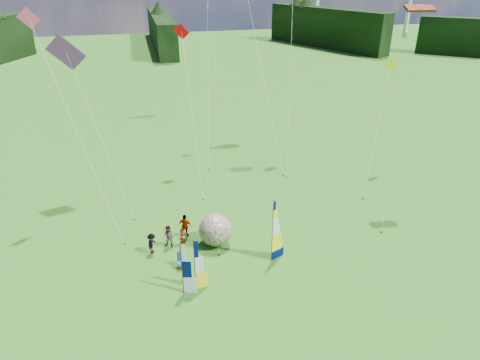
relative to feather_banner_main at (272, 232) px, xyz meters
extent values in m
plane|color=#337E23|center=(-0.78, -2.39, -2.28)|extent=(220.00, 220.00, 0.00)
sphere|color=#001683|center=(-3.28, 2.80, -1.11)|extent=(2.94, 2.94, 2.33)
imported|color=#66594C|center=(-5.55, 2.90, -1.51)|extent=(0.67, 0.60, 1.53)
imported|color=#66594C|center=(-6.49, 3.13, -1.41)|extent=(0.94, 0.73, 1.73)
imported|color=#66594C|center=(-7.71, 2.74, -1.51)|extent=(0.74, 1.05, 1.53)
imported|color=#66594C|center=(-5.24, 4.20, -1.37)|extent=(1.14, 0.90, 1.81)
camera|label=1|loc=(-7.48, -22.02, 15.61)|focal=32.00mm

